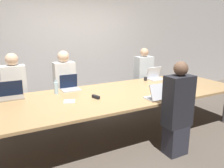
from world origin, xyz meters
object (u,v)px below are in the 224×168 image
Objects in this scene: laptop_far_midleft at (70,85)px; bottle_far_midleft at (56,88)px; person_far_midleft at (65,87)px; person_near_midright at (177,111)px; person_far_right at (143,78)px; cup_near_midright at (168,94)px; person_far_left at (15,93)px; cup_far_right at (146,79)px; laptop_far_left at (11,93)px; laptop_far_right at (155,76)px; stapler at (96,97)px; laptop_near_midright at (158,95)px.

laptop_far_midleft is 1.35× the size of bottle_far_midleft.
person_far_midleft is 1.02× the size of person_near_midright.
cup_near_midright is at bearing -111.57° from person_far_right.
person_far_left and person_far_midleft have the same top height.
person_far_left is at bearing 169.79° from cup_far_right.
laptop_far_left is at bearing -180.00° from cup_far_right.
person_far_left is 2.81m from person_near_midright.
laptop_far_right is at bearing -117.74° from person_near_midright.
person_far_midleft is at bearing 61.48° from bottle_far_midleft.
laptop_far_left is 0.98m from laptop_far_midleft.
laptop_far_midleft is (-1.91, -0.38, 0.15)m from person_far_right.
person_far_right is 1.00× the size of person_near_midright.
laptop_far_right is at bearing 2.21° from stapler.
person_far_left reaches higher than cup_near_midright.
laptop_far_left is 0.26× the size of person_far_right.
person_far_right is 1.80m from laptop_near_midright.
laptop_near_midright is 4.11× the size of cup_near_midright.
person_far_left is 1.02× the size of person_near_midright.
laptop_far_left is at bearing 132.33° from stapler.
person_far_left is at bearing 115.94° from stapler.
bottle_far_midleft is (-0.28, -0.17, 0.03)m from laptop_far_midleft.
laptop_far_left reaches higher than laptop_near_midright.
person_far_left is 1.56m from stapler.
person_near_midright is 16.32× the size of cup_near_midright.
person_far_midleft is at bearing -61.35° from person_near_midright.
laptop_far_left reaches higher than laptop_far_midleft.
person_far_left is at bearing 144.58° from cup_near_midright.
laptop_far_left is at bearing -29.35° from laptop_near_midright.
person_far_midleft is 1.11m from stapler.
stapler is at bearing -158.75° from laptop_far_right.
laptop_far_right is at bearing 0.26° from laptop_far_left.
cup_near_midright is at bearing -32.07° from bottle_far_midleft.
laptop_far_left is 0.26× the size of person_far_midleft.
laptop_far_midleft is at bearing 87.56° from stapler.
cup_far_right is at bearing -15.02° from person_far_midleft.
person_near_midright reaches higher than stapler.
cup_far_right is 0.23× the size of laptop_far_midleft.
stapler is (-0.88, 0.89, 0.09)m from person_near_midright.
cup_near_midright reaches higher than cup_far_right.
laptop_far_left is at bearing 154.16° from cup_near_midright.
stapler is at bearing -79.67° from person_far_midleft.
laptop_far_right is 0.25× the size of person_far_right.
person_far_right is at bearing 0.01° from person_far_midleft.
bottle_far_midleft is (0.61, -0.57, 0.16)m from person_far_left.
laptop_far_right is 1.43m from laptop_near_midright.
laptop_near_midright is at bearing -126.41° from laptop_far_right.
laptop_far_right is at bearing 61.36° from cup_near_midright.
bottle_far_midleft is (-2.19, -0.55, 0.17)m from person_far_right.
laptop_far_left is at bearing -171.35° from person_far_right.
laptop_near_midright is at bearing -118.33° from person_far_right.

